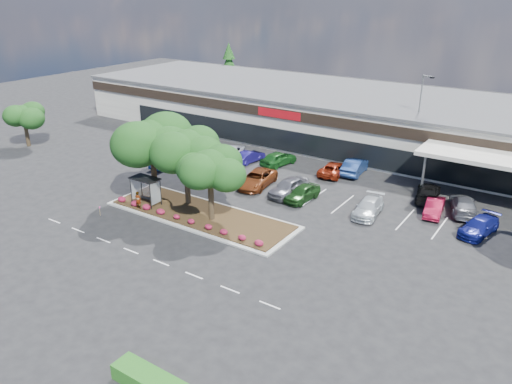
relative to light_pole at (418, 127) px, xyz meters
The scene contains 30 objects.
ground 29.96m from the light_pole, 108.88° to the right, with size 160.00×160.00×0.00m, color black.
retail_store 11.29m from the light_pole, 148.23° to the left, with size 80.40×25.20×6.25m.
landscape_island 27.03m from the light_pole, 115.75° to the right, with size 18.00×6.00×0.26m.
lane_markings 20.61m from the light_pole, 118.93° to the right, with size 33.12×20.06×0.01m.
shrub_row 28.86m from the light_pole, 113.92° to the right, with size 17.00×0.80×0.50m, color maroon, non-canonical shape.
bus_shelter 30.42m from the light_pole, 124.27° to the right, with size 2.75×1.55×2.59m.
island_tree_west 29.36m from the light_pole, 126.79° to the right, with size 7.20×7.20×7.89m, color #0F3610, non-canonical shape.
island_tree_mid 26.82m from the light_pole, 121.68° to the right, with size 6.60×6.60×7.32m, color #0F3610, non-canonical shape.
island_tree_east 26.34m from the light_pole, 112.52° to the right, with size 5.80×5.80×6.50m, color #0F3610, non-canonical shape.
tree_west_far 47.99m from the light_pole, 155.33° to the right, with size 4.80×4.80×5.61m, color #0F3610, non-canonical shape.
conifer_north_west 43.48m from the light_pole, 155.56° to the left, with size 4.40×4.40×10.00m, color #0F3610.
person_waiting 31.53m from the light_pole, 122.87° to the right, with size 0.60×0.39×1.64m, color #594C47.
light_pole is the anchor object (origin of this frame).
survey_stake 34.97m from the light_pole, 123.36° to the right, with size 0.08×0.14×0.92m.
car_0 28.42m from the light_pole, 145.94° to the right, with size 1.69×4.83×1.59m, color navy.
car_1 25.14m from the light_pole, 150.70° to the right, with size 2.43×5.26×1.46m, color black.
car_3 19.41m from the light_pole, 126.81° to the right, with size 2.62×5.68×1.58m, color brown.
car_4 17.59m from the light_pole, 115.79° to the right, with size 2.03×5.04×1.72m, color slate.
car_5 17.28m from the light_pole, 109.90° to the right, with size 1.79×4.44×1.51m, color #1B4117.
car_6 15.90m from the light_pole, 87.17° to the right, with size 1.98×4.87×1.41m, color #B4BCC1.
car_7 13.86m from the light_pole, 64.82° to the right, with size 1.46×4.20×1.38m, color maroon.
car_8 17.45m from the light_pole, 54.69° to the right, with size 1.94×4.76×1.38m, color navy.
car_9 26.58m from the light_pole, 161.45° to the right, with size 2.38×5.16×1.44m, color silver.
car_10 21.46m from the light_pole, 155.90° to the right, with size 2.20×4.78×1.33m, color silver.
car_11 19.24m from the light_pole, 150.11° to the right, with size 1.45×4.15×1.37m, color navy.
car_12 15.91m from the light_pole, 146.92° to the right, with size 1.92×4.77×1.63m, color #19571C.
car_13 10.75m from the light_pole, 128.87° to the right, with size 2.27×4.92×1.37m, color maroon.
car_14 8.48m from the light_pole, 126.57° to the right, with size 1.82×5.21×1.72m, color navy.
car_15 10.65m from the light_pole, 64.77° to the right, with size 2.14×5.25×1.52m, color black.
car_16 13.39m from the light_pole, 52.74° to the right, with size 2.15×5.29×1.53m, color slate.
Camera 1 is at (24.68, -26.90, 19.08)m, focal length 35.00 mm.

